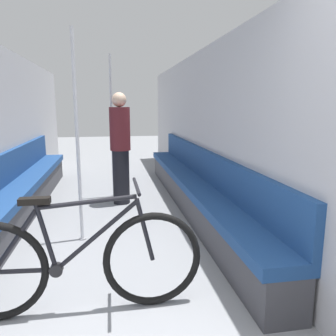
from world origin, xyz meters
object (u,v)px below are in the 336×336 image
Objects in this scene: bench_seat_row_right at (193,189)px; passenger_standing at (120,147)px; bicycle at (76,263)px; bench_seat_row_left at (18,197)px; grab_pole_far at (78,142)px; grab_pole_near at (112,130)px.

bench_seat_row_right is 3.19× the size of passenger_standing.
bicycle is at bearing 118.93° from passenger_standing.
bench_seat_row_left is 1.00× the size of bench_seat_row_right.
bench_seat_row_left is at bearing 180.00° from bench_seat_row_right.
grab_pole_far is (0.87, -0.84, 0.79)m from bench_seat_row_left.
grab_pole_near is (0.29, 3.04, 0.71)m from bicycle.
bench_seat_row_right is (2.35, 0.00, 0.00)m from bench_seat_row_left.
bench_seat_row_left is at bearing 136.09° from grab_pole_far.
passenger_standing is at bearing 19.63° from bench_seat_row_left.
grab_pole_near reaches higher than passenger_standing.
passenger_standing is (0.41, 2.65, 0.47)m from bicycle.
passenger_standing is at bearing 94.95° from bicycle.
bench_seat_row_left is 1.71m from grab_pole_near.
bicycle is 1.09× the size of passenger_standing.
passenger_standing is (0.11, -0.39, -0.24)m from grab_pole_near.
bench_seat_row_left is 2.36× the size of grab_pole_near.
grab_pole_far is at bearing 106.89° from bicycle.
passenger_standing reaches higher than bicycle.
passenger_standing is at bearing 154.15° from bench_seat_row_right.
bench_seat_row_right is at bearing 70.83° from bicycle.
grab_pole_far is 1.35× the size of passenger_standing.
passenger_standing is (0.48, 1.32, -0.24)m from grab_pole_far.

